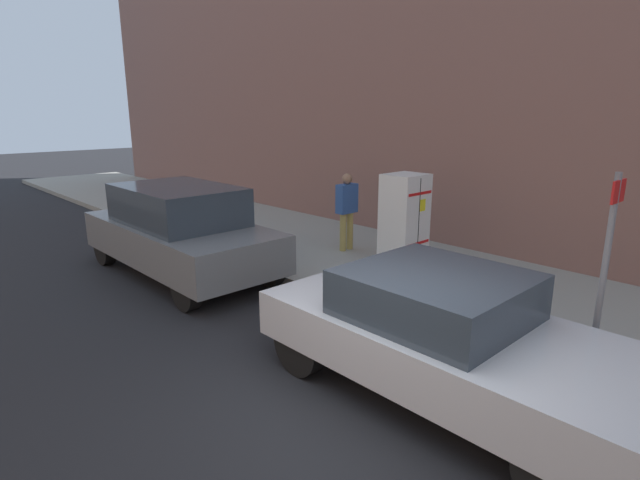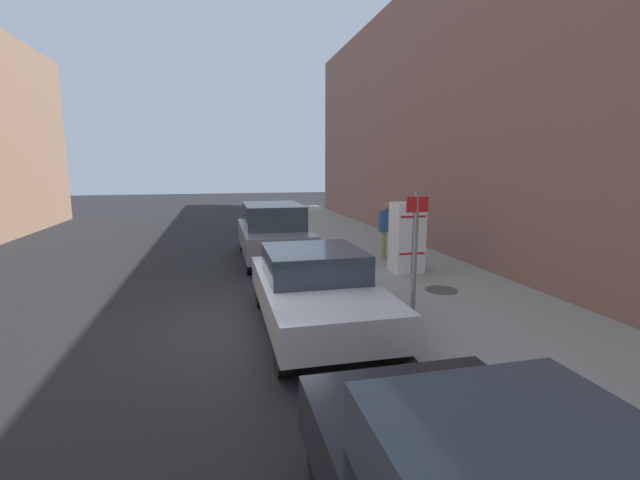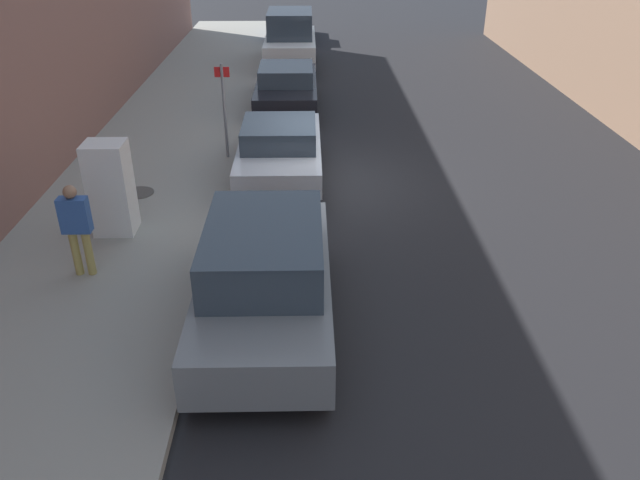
{
  "view_description": "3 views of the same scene",
  "coord_description": "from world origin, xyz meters",
  "px_view_note": "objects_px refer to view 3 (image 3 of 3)",
  "views": [
    {
      "loc": [
        3.26,
        2.99,
        3.1
      ],
      "look_at": [
        -2.33,
        -2.94,
        0.98
      ],
      "focal_mm": 28.0,
      "sensor_mm": 36.0,
      "label": 1
    },
    {
      "loc": [
        0.48,
        7.44,
        2.86
      ],
      "look_at": [
        -1.85,
        -2.34,
        1.13
      ],
      "focal_mm": 24.0,
      "sensor_mm": 36.0,
      "label": 2
    },
    {
      "loc": [
        -0.47,
        -13.61,
        5.84
      ],
      "look_at": [
        -0.29,
        -4.77,
        1.04
      ],
      "focal_mm": 35.0,
      "sensor_mm": 36.0,
      "label": 3
    }
  ],
  "objects_px": {
    "street_sign_post": "(224,106)",
    "pedestrian_walking_far": "(76,224)",
    "parked_suv_gray": "(265,276)",
    "parked_hatchback_blue": "(293,24)",
    "parked_van_white": "(290,40)",
    "parked_sedan_silver": "(280,148)",
    "discarded_refrigerator": "(111,188)",
    "parked_sedan_dark": "(287,86)"
  },
  "relations": [
    {
      "from": "street_sign_post",
      "to": "pedestrian_walking_far",
      "type": "xyz_separation_m",
      "value": [
        -1.84,
        -5.63,
        -0.35
      ]
    },
    {
      "from": "parked_suv_gray",
      "to": "parked_hatchback_blue",
      "type": "xyz_separation_m",
      "value": [
        -0.0,
        23.1,
        -0.17
      ]
    },
    {
      "from": "parked_suv_gray",
      "to": "parked_hatchback_blue",
      "type": "bearing_deg",
      "value": 90.0
    },
    {
      "from": "street_sign_post",
      "to": "parked_van_white",
      "type": "relative_size",
      "value": 0.5
    },
    {
      "from": "parked_suv_gray",
      "to": "parked_van_white",
      "type": "xyz_separation_m",
      "value": [
        -0.0,
        17.37,
        0.19
      ]
    },
    {
      "from": "parked_sedan_silver",
      "to": "pedestrian_walking_far",
      "type": "bearing_deg",
      "value": -125.09
    },
    {
      "from": "street_sign_post",
      "to": "parked_sedan_silver",
      "type": "bearing_deg",
      "value": -37.13
    },
    {
      "from": "discarded_refrigerator",
      "to": "parked_suv_gray",
      "type": "xyz_separation_m",
      "value": [
        3.1,
        -2.95,
        -0.17
      ]
    },
    {
      "from": "street_sign_post",
      "to": "parked_sedan_dark",
      "type": "distance_m",
      "value": 4.88
    },
    {
      "from": "street_sign_post",
      "to": "pedestrian_walking_far",
      "type": "bearing_deg",
      "value": -108.14
    },
    {
      "from": "pedestrian_walking_far",
      "to": "parked_hatchback_blue",
      "type": "height_order",
      "value": "pedestrian_walking_far"
    },
    {
      "from": "parked_hatchback_blue",
      "to": "street_sign_post",
      "type": "bearing_deg",
      "value": -94.88
    },
    {
      "from": "discarded_refrigerator",
      "to": "street_sign_post",
      "type": "bearing_deg",
      "value": 66.7
    },
    {
      "from": "parked_suv_gray",
      "to": "parked_sedan_silver",
      "type": "relative_size",
      "value": 1.06
    },
    {
      "from": "parked_sedan_silver",
      "to": "parked_hatchback_blue",
      "type": "relative_size",
      "value": 1.03
    },
    {
      "from": "parked_van_white",
      "to": "discarded_refrigerator",
      "type": "bearing_deg",
      "value": -102.14
    },
    {
      "from": "parked_sedan_dark",
      "to": "parked_hatchback_blue",
      "type": "distance_m",
      "value": 11.52
    },
    {
      "from": "parked_sedan_silver",
      "to": "discarded_refrigerator",
      "type": "bearing_deg",
      "value": -136.3
    },
    {
      "from": "pedestrian_walking_far",
      "to": "parked_hatchback_blue",
      "type": "bearing_deg",
      "value": 115.64
    },
    {
      "from": "parked_sedan_dark",
      "to": "parked_hatchback_blue",
      "type": "xyz_separation_m",
      "value": [
        0.0,
        11.52,
        -0.02
      ]
    },
    {
      "from": "pedestrian_walking_far",
      "to": "parked_hatchback_blue",
      "type": "distance_m",
      "value": 22.01
    },
    {
      "from": "parked_sedan_silver",
      "to": "parked_hatchback_blue",
      "type": "xyz_separation_m",
      "value": [
        -0.0,
        17.19,
        -0.02
      ]
    },
    {
      "from": "parked_hatchback_blue",
      "to": "parked_sedan_silver",
      "type": "bearing_deg",
      "value": -90.0
    },
    {
      "from": "street_sign_post",
      "to": "pedestrian_walking_far",
      "type": "distance_m",
      "value": 5.93
    },
    {
      "from": "discarded_refrigerator",
      "to": "parked_van_white",
      "type": "bearing_deg",
      "value": 77.86
    },
    {
      "from": "parked_sedan_dark",
      "to": "discarded_refrigerator",
      "type": "bearing_deg",
      "value": -109.77
    },
    {
      "from": "discarded_refrigerator",
      "to": "parked_sedan_silver",
      "type": "relative_size",
      "value": 0.42
    },
    {
      "from": "street_sign_post",
      "to": "parked_sedan_silver",
      "type": "xyz_separation_m",
      "value": [
        1.38,
        -1.04,
        -0.72
      ]
    },
    {
      "from": "parked_suv_gray",
      "to": "parked_sedan_dark",
      "type": "distance_m",
      "value": 11.58
    },
    {
      "from": "discarded_refrigerator",
      "to": "pedestrian_walking_far",
      "type": "relative_size",
      "value": 1.09
    },
    {
      "from": "parked_sedan_dark",
      "to": "parked_van_white",
      "type": "xyz_separation_m",
      "value": [
        -0.0,
        5.79,
        0.33
      ]
    },
    {
      "from": "discarded_refrigerator",
      "to": "parked_sedan_dark",
      "type": "bearing_deg",
      "value": 70.23
    },
    {
      "from": "street_sign_post",
      "to": "parked_hatchback_blue",
      "type": "height_order",
      "value": "street_sign_post"
    },
    {
      "from": "parked_suv_gray",
      "to": "parked_van_white",
      "type": "height_order",
      "value": "parked_van_white"
    },
    {
      "from": "parked_suv_gray",
      "to": "parked_sedan_dark",
      "type": "height_order",
      "value": "parked_suv_gray"
    },
    {
      "from": "parked_hatchback_blue",
      "to": "pedestrian_walking_far",
      "type": "bearing_deg",
      "value": -98.41
    },
    {
      "from": "parked_van_white",
      "to": "parked_hatchback_blue",
      "type": "xyz_separation_m",
      "value": [
        0.0,
        5.73,
        -0.35
      ]
    },
    {
      "from": "parked_sedan_silver",
      "to": "parked_sedan_dark",
      "type": "xyz_separation_m",
      "value": [
        -0.0,
        5.67,
        -0.0
      ]
    },
    {
      "from": "street_sign_post",
      "to": "parked_van_white",
      "type": "bearing_deg",
      "value": 82.47
    },
    {
      "from": "parked_van_white",
      "to": "parked_hatchback_blue",
      "type": "distance_m",
      "value": 5.74
    },
    {
      "from": "street_sign_post",
      "to": "parked_sedan_dark",
      "type": "xyz_separation_m",
      "value": [
        1.38,
        4.63,
        -0.72
      ]
    },
    {
      "from": "parked_sedan_silver",
      "to": "parked_sedan_dark",
      "type": "height_order",
      "value": "parked_sedan_silver"
    }
  ]
}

